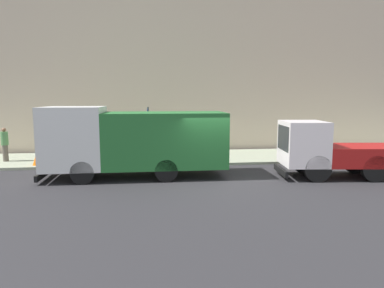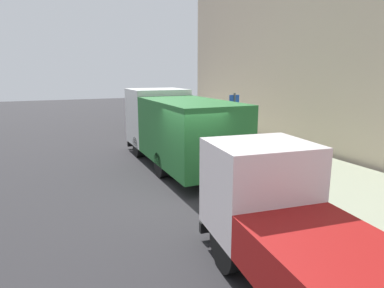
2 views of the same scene
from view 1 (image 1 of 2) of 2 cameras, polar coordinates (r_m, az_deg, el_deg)
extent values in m
plane|color=#2A292B|center=(13.86, 3.72, -6.02)|extent=(80.00, 80.00, 0.00)
cube|color=#9AA187|center=(18.82, 0.84, -2.18)|extent=(4.28, 30.00, 0.13)
cube|color=beige|center=(21.23, -0.12, 12.18)|extent=(0.50, 30.00, 9.91)
cube|color=white|center=(14.75, -18.72, 1.03)|extent=(2.40, 2.34, 2.46)
cube|color=black|center=(15.01, -23.03, 2.06)|extent=(2.01, 0.07, 1.38)
cube|color=#256C2F|center=(14.45, -4.47, 0.80)|extent=(2.42, 4.95, 2.22)
cube|color=black|center=(15.27, -22.99, -4.40)|extent=(2.29, 0.13, 0.24)
cylinder|color=black|center=(13.84, -17.51, -4.49)|extent=(0.30, 0.89, 0.89)
cylinder|color=black|center=(15.86, -16.10, -2.93)|extent=(0.30, 0.89, 0.89)
cylinder|color=black|center=(13.59, -4.25, -4.37)|extent=(0.30, 0.89, 0.89)
cylinder|color=black|center=(15.64, -4.58, -2.79)|extent=(0.30, 0.89, 0.89)
cube|color=white|center=(14.88, 17.76, 0.13)|extent=(2.08, 1.85, 1.79)
cube|color=black|center=(14.62, 14.80, 0.96)|extent=(1.60, 0.24, 1.00)
cube|color=maroon|center=(15.94, 26.50, -1.66)|extent=(2.28, 3.69, 0.79)
cube|color=black|center=(14.81, 14.33, -4.22)|extent=(1.83, 0.32, 0.24)
cylinder|color=black|center=(14.38, 19.87, -3.83)|extent=(0.41, 1.07, 1.05)
cylinder|color=black|center=(15.87, 17.85, -2.70)|extent=(0.41, 1.07, 1.05)
cylinder|color=black|center=(15.31, 27.78, -3.59)|extent=(0.41, 1.07, 1.05)
cylinder|color=black|center=(16.71, 25.17, -2.55)|extent=(0.41, 1.07, 1.05)
cylinder|color=#56464B|center=(18.68, -12.00, -0.92)|extent=(0.34, 0.34, 0.84)
cylinder|color=#25202A|center=(18.59, -12.07, 1.30)|extent=(0.45, 0.45, 0.62)
sphere|color=#9C6A4B|center=(18.55, -12.10, 2.59)|extent=(0.22, 0.22, 0.22)
cylinder|color=#5B5548|center=(18.56, -20.06, -1.33)|extent=(0.36, 0.36, 0.80)
cylinder|color=#458B4A|center=(18.47, -20.16, 0.78)|extent=(0.48, 0.48, 0.58)
sphere|color=brown|center=(18.43, -20.22, 2.05)|extent=(0.24, 0.24, 0.24)
cylinder|color=#5E5449|center=(19.55, -28.25, -1.33)|extent=(0.35, 0.35, 0.81)
cylinder|color=#528A4E|center=(19.47, -28.39, 0.81)|extent=(0.46, 0.46, 0.65)
sphere|color=#936446|center=(19.43, -28.46, 2.06)|extent=(0.20, 0.20, 0.20)
cone|color=orange|center=(17.81, -24.06, -2.22)|extent=(0.42, 0.42, 0.60)
cylinder|color=#4C5156|center=(16.70, -7.16, 1.41)|extent=(0.08, 0.08, 2.70)
cube|color=blue|center=(16.61, -7.29, 5.18)|extent=(0.44, 0.03, 0.36)
camera|label=2|loc=(14.88, 42.76, 6.94)|focal=31.03mm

